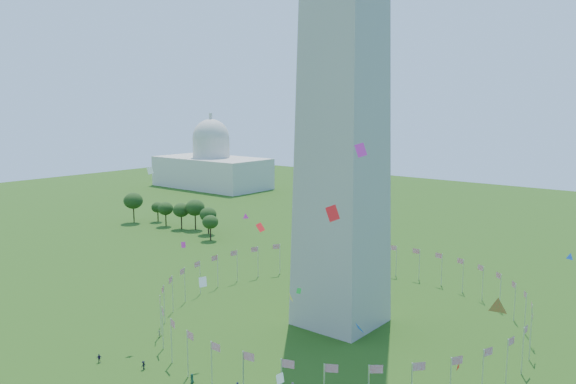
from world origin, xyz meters
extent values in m
cylinder|color=silver|center=(40.00, 50.00, 4.50)|extent=(0.24, 0.24, 9.00)
cylinder|color=silver|center=(39.39, 56.95, 4.50)|extent=(0.24, 0.24, 9.00)
cylinder|color=silver|center=(37.59, 63.68, 4.50)|extent=(0.24, 0.24, 9.00)
cylinder|color=silver|center=(34.64, 70.00, 4.50)|extent=(0.24, 0.24, 9.00)
cylinder|color=silver|center=(30.64, 75.71, 4.50)|extent=(0.24, 0.24, 9.00)
cylinder|color=silver|center=(25.71, 80.64, 4.50)|extent=(0.24, 0.24, 9.00)
cylinder|color=silver|center=(20.00, 84.64, 4.50)|extent=(0.24, 0.24, 9.00)
cylinder|color=silver|center=(13.68, 87.59, 4.50)|extent=(0.24, 0.24, 9.00)
cylinder|color=silver|center=(6.95, 89.39, 4.50)|extent=(0.24, 0.24, 9.00)
cylinder|color=silver|center=(0.00, 90.00, 4.50)|extent=(0.24, 0.24, 9.00)
cylinder|color=silver|center=(-6.95, 89.39, 4.50)|extent=(0.24, 0.24, 9.00)
cylinder|color=silver|center=(-13.68, 87.59, 4.50)|extent=(0.24, 0.24, 9.00)
cylinder|color=silver|center=(-20.00, 84.64, 4.50)|extent=(0.24, 0.24, 9.00)
cylinder|color=silver|center=(-25.71, 80.64, 4.50)|extent=(0.24, 0.24, 9.00)
cylinder|color=silver|center=(-30.64, 75.71, 4.50)|extent=(0.24, 0.24, 9.00)
cylinder|color=silver|center=(-34.64, 70.00, 4.50)|extent=(0.24, 0.24, 9.00)
cylinder|color=silver|center=(-37.59, 63.68, 4.50)|extent=(0.24, 0.24, 9.00)
cylinder|color=silver|center=(-39.39, 56.95, 4.50)|extent=(0.24, 0.24, 9.00)
cylinder|color=silver|center=(-40.00, 50.00, 4.50)|extent=(0.24, 0.24, 9.00)
cylinder|color=silver|center=(-39.39, 43.05, 4.50)|extent=(0.24, 0.24, 9.00)
cylinder|color=silver|center=(-37.59, 36.32, 4.50)|extent=(0.24, 0.24, 9.00)
cylinder|color=silver|center=(-34.64, 30.00, 4.50)|extent=(0.24, 0.24, 9.00)
cylinder|color=silver|center=(-30.64, 24.29, 4.50)|extent=(0.24, 0.24, 9.00)
cylinder|color=silver|center=(-25.71, 19.36, 4.50)|extent=(0.24, 0.24, 9.00)
cylinder|color=silver|center=(-20.00, 15.36, 4.50)|extent=(0.24, 0.24, 9.00)
cylinder|color=silver|center=(-13.68, 12.41, 4.50)|extent=(0.24, 0.24, 9.00)
cylinder|color=silver|center=(-6.95, 10.61, 4.50)|extent=(0.24, 0.24, 9.00)
cylinder|color=silver|center=(0.00, 10.00, 4.50)|extent=(0.24, 0.24, 9.00)
cylinder|color=silver|center=(6.95, 10.61, 4.50)|extent=(0.24, 0.24, 9.00)
cylinder|color=silver|center=(34.64, 30.00, 4.50)|extent=(0.24, 0.24, 9.00)
cylinder|color=silver|center=(37.59, 36.32, 4.50)|extent=(0.24, 0.24, 9.00)
cylinder|color=silver|center=(39.39, 43.05, 4.50)|extent=(0.24, 0.24, 9.00)
imported|color=slate|center=(-25.39, 18.62, 0.76)|extent=(0.66, 0.62, 1.52)
imported|color=#1B452B|center=(-4.62, 9.50, 0.90)|extent=(0.76, 0.98, 1.79)
imported|color=black|center=(-15.73, 7.29, 0.83)|extent=(0.76, 1.15, 1.67)
imported|color=#2B1747|center=(-24.71, 3.64, 0.87)|extent=(1.05, 1.20, 1.74)
plane|color=blue|center=(22.30, 21.81, 13.41)|extent=(1.91, 2.37, 2.39)
plane|color=red|center=(32.42, -1.03, 36.99)|extent=(1.54, 1.44, 2.02)
plane|color=white|center=(-29.86, 21.21, 35.28)|extent=(0.99, 1.51, 1.78)
plane|color=#CC2699|center=(-29.94, 50.66, 20.67)|extent=(1.00, 1.77, 1.74)
plane|color=green|center=(5.63, 27.26, 14.63)|extent=(1.25, 0.20, 1.25)
plane|color=red|center=(6.82, 15.29, 29.03)|extent=(1.74, 0.84, 1.54)
plane|color=white|center=(30.49, -8.04, 19.25)|extent=(0.19, 1.33, 1.34)
plane|color=red|center=(34.78, 32.63, 6.45)|extent=(0.25, 1.61, 1.60)
plane|color=white|center=(-10.06, 17.51, 15.63)|extent=(1.87, 1.09, 2.01)
plane|color=#CC2699|center=(-54.92, 50.83, 9.26)|extent=(0.98, 1.63, 1.77)
plane|color=blue|center=(49.15, 37.65, 26.49)|extent=(1.11, 0.63, 1.07)
plane|color=white|center=(46.76, 13.19, 25.12)|extent=(2.04, 0.39, 2.05)
plane|color=yellow|center=(7.98, 21.98, 15.28)|extent=(1.49, 1.82, 2.23)
plane|color=#CC2699|center=(31.61, 6.05, 43.66)|extent=(0.92, 1.91, 1.91)
ellipsoid|color=#264A18|center=(-129.21, 87.07, 6.24)|extent=(7.98, 7.98, 12.47)
ellipsoid|color=#264A18|center=(-122.85, 94.67, 4.14)|extent=(5.29, 5.29, 8.27)
ellipsoid|color=#264A18|center=(-113.10, 91.07, 4.89)|extent=(6.26, 6.26, 9.78)
ellipsoid|color=#264A18|center=(-104.02, 91.62, 5.13)|extent=(6.56, 6.56, 10.26)
ellipsoid|color=#264A18|center=(-98.88, 94.41, 5.92)|extent=(7.57, 7.57, 11.83)
ellipsoid|color=#264A18|center=(-89.01, 92.21, 5.08)|extent=(6.50, 6.50, 10.15)
ellipsoid|color=#264A18|center=(-80.81, 85.62, 4.60)|extent=(5.89, 5.89, 9.21)
camera|label=1|loc=(67.62, -52.52, 49.05)|focal=35.00mm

